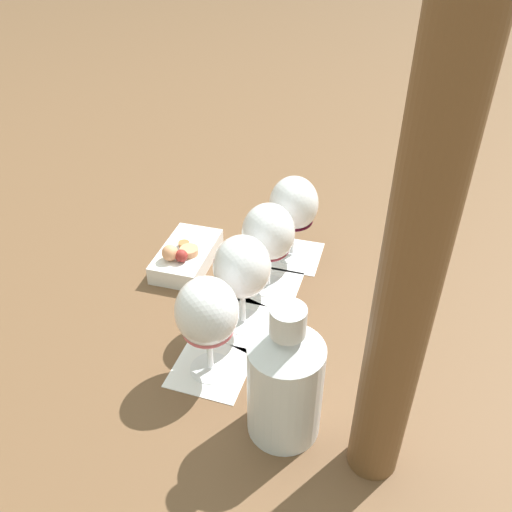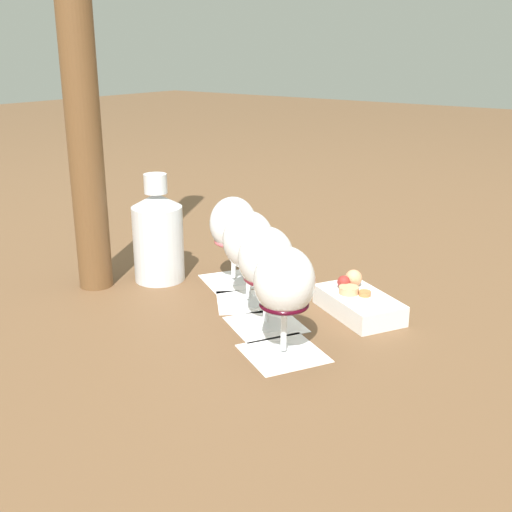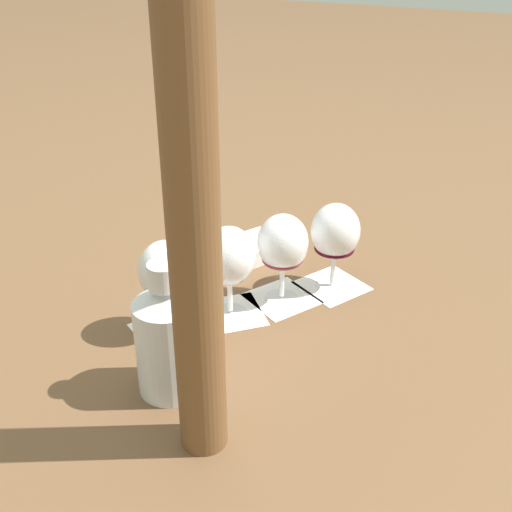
% 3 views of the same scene
% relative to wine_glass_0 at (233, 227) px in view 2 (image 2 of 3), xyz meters
% --- Properties ---
extents(ground_plane, '(8.00, 8.00, 0.00)m').
position_rel_wine_glass_0_xyz_m(ground_plane, '(0.13, -0.10, -0.11)').
color(ground_plane, brown).
extents(tasting_card_0, '(0.15, 0.15, 0.00)m').
position_rel_wine_glass_0_xyz_m(tasting_card_0, '(0.00, 0.00, -0.11)').
color(tasting_card_0, white).
rests_on(tasting_card_0, ground_plane).
extents(tasting_card_1, '(0.16, 0.16, 0.00)m').
position_rel_wine_glass_0_xyz_m(tasting_card_1, '(0.09, -0.07, -0.11)').
color(tasting_card_1, white).
rests_on(tasting_card_1, ground_plane).
extents(tasting_card_2, '(0.15, 0.15, 0.00)m').
position_rel_wine_glass_0_xyz_m(tasting_card_2, '(0.17, -0.13, -0.11)').
color(tasting_card_2, white).
rests_on(tasting_card_2, ground_plane).
extents(tasting_card_3, '(0.15, 0.15, 0.00)m').
position_rel_wine_glass_0_xyz_m(tasting_card_3, '(0.26, -0.20, -0.11)').
color(tasting_card_3, white).
rests_on(tasting_card_3, ground_plane).
extents(wine_glass_0, '(0.09, 0.09, 0.17)m').
position_rel_wine_glass_0_xyz_m(wine_glass_0, '(0.00, 0.00, 0.00)').
color(wine_glass_0, white).
rests_on(wine_glass_0, tasting_card_0).
extents(wine_glass_1, '(0.09, 0.09, 0.17)m').
position_rel_wine_glass_0_xyz_m(wine_glass_1, '(0.09, -0.07, -0.00)').
color(wine_glass_1, white).
rests_on(wine_glass_1, tasting_card_1).
extents(wine_glass_2, '(0.09, 0.09, 0.17)m').
position_rel_wine_glass_0_xyz_m(wine_glass_2, '(0.17, -0.13, -0.00)').
color(wine_glass_2, white).
rests_on(wine_glass_2, tasting_card_2).
extents(wine_glass_3, '(0.09, 0.09, 0.17)m').
position_rel_wine_glass_0_xyz_m(wine_glass_3, '(0.26, -0.20, 0.00)').
color(wine_glass_3, white).
rests_on(wine_glass_3, tasting_card_3).
extents(ceramic_vase, '(0.10, 0.10, 0.21)m').
position_rel_wine_glass_0_xyz_m(ceramic_vase, '(-0.12, -0.08, -0.02)').
color(ceramic_vase, silver).
rests_on(ceramic_vase, ground_plane).
extents(snack_dish, '(0.18, 0.16, 0.07)m').
position_rel_wine_glass_0_xyz_m(snack_dish, '(0.27, 0.00, -0.09)').
color(snack_dish, white).
rests_on(snack_dish, ground_plane).
extents(umbrella_pole, '(0.06, 0.06, 0.97)m').
position_rel_wine_glass_0_xyz_m(umbrella_pole, '(-0.20, -0.18, 0.38)').
color(umbrella_pole, brown).
rests_on(umbrella_pole, ground_plane).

